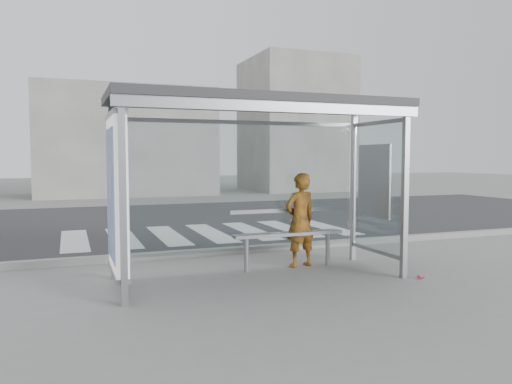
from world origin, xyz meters
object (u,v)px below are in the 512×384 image
bus_shelter (234,143)px  bench (288,234)px  soda_can (421,277)px  person (300,220)px

bus_shelter → bench: bearing=22.8°
bus_shelter → soda_can: bus_shelter is taller
person → bench: person is taller
bench → soda_can: (1.53, -1.34, -0.53)m
person → bus_shelter: bearing=9.6°
person → soda_can: (1.29, -1.38, -0.73)m
bus_shelter → person: size_ratio=2.79×
bus_shelter → bench: 1.82m
bus_shelter → bench: (1.04, 0.44, -1.42)m
person → bench: size_ratio=0.83×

